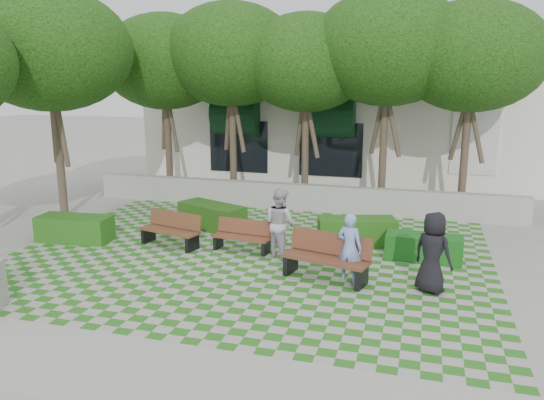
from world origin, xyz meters
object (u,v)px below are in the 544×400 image
(bench_east, at_px, (327,258))
(person_white, at_px, (280,223))
(hedge_east, at_px, (424,248))
(hedge_midright, at_px, (357,231))
(bench_west, at_px, (171,230))
(person_blue, at_px, (350,248))
(bench_mid, at_px, (243,236))
(hedge_west, at_px, (75,229))
(person_dark, at_px, (433,253))
(hedge_midleft, at_px, (212,216))

(bench_east, distance_m, person_white, 1.88)
(hedge_east, distance_m, hedge_midright, 1.97)
(bench_west, bearing_deg, person_blue, -0.07)
(bench_mid, bearing_deg, hedge_midright, 32.70)
(bench_mid, xyz_separation_m, bench_west, (-2.01, -0.12, 0.05))
(bench_west, xyz_separation_m, hedge_east, (6.60, 0.68, -0.12))
(bench_mid, distance_m, hedge_west, 4.82)
(bench_west, height_order, person_white, person_white)
(hedge_midright, height_order, person_dark, person_dark)
(bench_west, distance_m, hedge_midleft, 1.95)
(bench_west, relative_size, person_dark, 1.04)
(person_blue, height_order, person_dark, person_dark)
(bench_west, relative_size, hedge_midleft, 0.86)
(hedge_midright, bearing_deg, hedge_west, -166.09)
(person_dark, distance_m, person_white, 3.91)
(hedge_midright, bearing_deg, person_dark, -56.30)
(hedge_east, xyz_separation_m, person_dark, (0.17, -2.07, 0.55))
(bench_east, bearing_deg, hedge_midright, 97.95)
(bench_east, xyz_separation_m, bench_mid, (-2.49, 1.38, -0.11))
(person_dark, bearing_deg, hedge_west, 24.24)
(hedge_midright, distance_m, person_blue, 2.85)
(bench_west, distance_m, hedge_midright, 5.06)
(hedge_east, height_order, hedge_west, hedge_west)
(hedge_east, xyz_separation_m, hedge_west, (-9.39, -1.04, 0.03))
(bench_mid, relative_size, person_dark, 0.92)
(person_white, bearing_deg, person_blue, -179.41)
(hedge_east, relative_size, person_blue, 1.17)
(bench_west, xyz_separation_m, person_white, (3.09, -0.08, 0.45))
(person_blue, bearing_deg, hedge_west, 8.34)
(bench_mid, bearing_deg, bench_west, -170.58)
(person_white, bearing_deg, hedge_west, 35.31)
(bench_east, xyz_separation_m, person_white, (-1.41, 1.18, 0.39))
(bench_west, bearing_deg, hedge_east, 20.26)
(bench_east, bearing_deg, hedge_midleft, 156.84)
(bench_mid, height_order, bench_west, bench_west)
(person_blue, distance_m, person_white, 2.27)
(hedge_midright, xyz_separation_m, person_white, (-1.74, -1.61, 0.52))
(hedge_east, height_order, person_blue, person_blue)
(hedge_midleft, bearing_deg, person_dark, -27.36)
(bench_west, bearing_deg, hedge_midleft, 92.28)
(bench_west, xyz_separation_m, hedge_midright, (4.82, 1.53, -0.08))
(bench_mid, bearing_deg, person_white, -4.56)
(hedge_midright, height_order, hedge_midleft, hedge_midleft)
(bench_mid, height_order, person_dark, person_dark)
(hedge_west, relative_size, person_white, 1.15)
(bench_east, xyz_separation_m, bench_west, (-4.50, 1.27, -0.06))
(hedge_midleft, bearing_deg, hedge_east, -11.13)
(bench_east, relative_size, person_white, 1.17)
(hedge_west, bearing_deg, bench_east, -7.10)
(person_blue, bearing_deg, hedge_midleft, -19.59)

